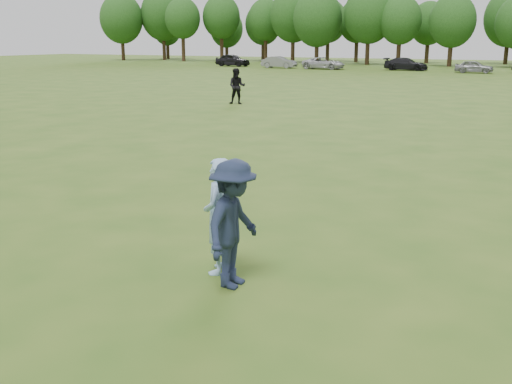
# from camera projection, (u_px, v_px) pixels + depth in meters

# --- Properties ---
(ground) EXTENTS (200.00, 200.00, 0.00)m
(ground) POSITION_uv_depth(u_px,v_px,m) (280.00, 278.00, 8.96)
(ground) COLOR #2F5116
(ground) RESTS_ON ground
(thrower) EXTENTS (0.59, 0.74, 1.77)m
(thrower) POSITION_uv_depth(u_px,v_px,m) (218.00, 216.00, 8.98)
(thrower) COLOR #8DB2DB
(thrower) RESTS_ON ground
(defender) EXTENTS (0.71, 1.21, 1.86)m
(defender) POSITION_uv_depth(u_px,v_px,m) (233.00, 224.00, 8.45)
(defender) COLOR #1B243B
(defender) RESTS_ON ground
(player_far_a) EXTENTS (1.12, 0.99, 1.92)m
(player_far_a) POSITION_uv_depth(u_px,v_px,m) (237.00, 86.00, 32.31)
(player_far_a) COLOR black
(player_far_a) RESTS_ON ground
(car_a) EXTENTS (4.77, 2.38, 1.56)m
(car_a) POSITION_uv_depth(u_px,v_px,m) (233.00, 60.00, 76.47)
(car_a) COLOR black
(car_a) RESTS_ON ground
(car_b) EXTENTS (4.27, 1.66, 1.39)m
(car_b) POSITION_uv_depth(u_px,v_px,m) (279.00, 62.00, 71.89)
(car_b) COLOR slate
(car_b) RESTS_ON ground
(car_c) EXTENTS (4.95, 2.36, 1.36)m
(car_c) POSITION_uv_depth(u_px,v_px,m) (324.00, 63.00, 69.34)
(car_c) COLOR #B6B6BB
(car_c) RESTS_ON ground
(car_d) EXTENTS (4.84, 2.05, 1.39)m
(car_d) POSITION_uv_depth(u_px,v_px,m) (406.00, 64.00, 66.67)
(car_d) COLOR black
(car_d) RESTS_ON ground
(car_e) EXTENTS (3.83, 1.58, 1.30)m
(car_e) POSITION_uv_depth(u_px,v_px,m) (474.00, 67.00, 61.57)
(car_e) COLOR gray
(car_e) RESTS_ON ground
(disc_in_play) EXTENTS (0.33, 0.33, 0.08)m
(disc_in_play) POSITION_uv_depth(u_px,v_px,m) (227.00, 219.00, 8.62)
(disc_in_play) COLOR white
(disc_in_play) RESTS_ON ground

